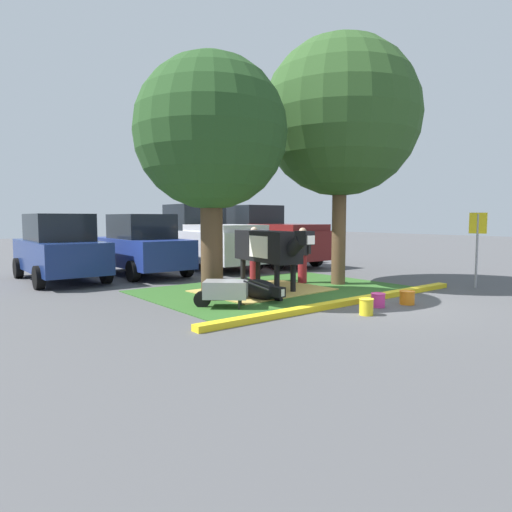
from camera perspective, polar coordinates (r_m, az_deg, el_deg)
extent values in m
plane|color=#4C4C4F|center=(10.57, 13.90, -5.62)|extent=(80.00, 80.00, 0.00)
cube|color=#2D5B23|center=(11.84, 2.50, -4.31)|extent=(6.66, 4.67, 0.02)
cube|color=yellow|center=(10.12, 11.81, -5.70)|extent=(7.86, 0.24, 0.12)
cube|color=tan|center=(11.64, 0.92, -4.40)|extent=(3.30, 2.54, 0.04)
cylinder|color=#4C3823|center=(10.37, -5.66, 1.56)|extent=(0.51, 0.51, 2.61)
sphere|color=#23471E|center=(10.53, -5.78, 15.39)|extent=(3.48, 3.48, 3.48)
cylinder|color=brown|center=(12.90, 10.50, 3.38)|extent=(0.39, 0.39, 3.16)
sphere|color=#2D5123|center=(13.19, 10.72, 17.01)|extent=(4.36, 4.36, 4.36)
cube|color=black|center=(11.84, 1.39, 1.28)|extent=(1.01, 2.37, 0.80)
cube|color=white|center=(11.72, 1.78, 1.24)|extent=(0.84, 0.99, 0.56)
cylinder|color=black|center=(10.74, 5.16, 1.42)|extent=(0.40, 0.67, 0.58)
cube|color=black|center=(10.47, 6.19, 2.32)|extent=(0.32, 0.47, 0.32)
cube|color=white|center=(10.31, 6.86, 2.05)|extent=(0.21, 0.15, 0.20)
cylinder|color=black|center=(11.34, 4.75, -2.85)|extent=(0.14, 0.14, 0.76)
cylinder|color=black|center=(11.07, 2.67, -3.03)|extent=(0.14, 0.14, 0.76)
cylinder|color=black|center=(12.77, 0.26, -1.96)|extent=(0.14, 0.14, 0.76)
cylinder|color=black|center=(12.53, -1.67, -2.10)|extent=(0.14, 0.14, 0.76)
cylinder|color=black|center=(12.89, -1.45, 0.46)|extent=(0.06, 0.06, 0.70)
ellipsoid|color=black|center=(10.39, 0.51, -4.31)|extent=(0.55, 1.13, 0.48)
cube|color=black|center=(9.96, 2.85, -4.60)|extent=(0.22, 0.29, 0.22)
cube|color=silver|center=(9.88, 3.34, -4.68)|extent=(0.10, 0.07, 0.16)
cylinder|color=black|center=(10.30, 2.57, -5.42)|extent=(0.12, 0.36, 0.10)
cylinder|color=maroon|center=(13.06, 5.92, -1.68)|extent=(0.26, 0.26, 0.83)
cylinder|color=black|center=(13.00, 5.95, 1.37)|extent=(0.34, 0.34, 0.57)
sphere|color=tan|center=(12.98, 5.97, 3.12)|extent=(0.22, 0.22, 0.22)
cylinder|color=black|center=(12.91, 6.83, 1.47)|extent=(0.09, 0.09, 0.54)
cylinder|color=black|center=(13.10, 5.08, 1.53)|extent=(0.09, 0.09, 0.54)
cylinder|color=maroon|center=(13.32, -0.25, -1.51)|extent=(0.26, 0.26, 0.83)
cylinder|color=slate|center=(13.26, -0.25, 1.51)|extent=(0.34, 0.34, 0.57)
sphere|color=beige|center=(13.25, -0.25, 3.23)|extent=(0.23, 0.23, 0.23)
cylinder|color=slate|center=(13.31, 0.68, 1.64)|extent=(0.09, 0.09, 0.54)
cylinder|color=slate|center=(13.21, -1.18, 1.62)|extent=(0.09, 0.09, 0.54)
cube|color=gray|center=(9.46, -3.88, -4.25)|extent=(1.07, 1.05, 0.36)
cylinder|color=black|center=(9.57, -6.85, -5.51)|extent=(0.34, 0.31, 0.36)
cylinder|color=black|center=(9.27, -2.18, -6.20)|extent=(0.04, 0.04, 0.24)
cylinder|color=black|center=(9.70, -1.94, -5.70)|extent=(0.04, 0.04, 0.24)
cylinder|color=black|center=(9.17, 0.00, -3.77)|extent=(0.42, 0.38, 0.23)
cylinder|color=black|center=(9.61, 0.14, -3.38)|extent=(0.42, 0.38, 0.23)
cylinder|color=#99999E|center=(13.47, 26.29, 0.56)|extent=(0.06, 0.06, 2.01)
cube|color=yellow|center=(13.44, 26.42, 3.77)|extent=(0.14, 0.44, 0.56)
cylinder|color=yellow|center=(9.07, 13.86, -6.33)|extent=(0.27, 0.27, 0.32)
torus|color=yellow|center=(9.04, 13.88, -5.35)|extent=(0.29, 0.29, 0.02)
cylinder|color=#EA3893|center=(9.93, 15.27, -5.48)|extent=(0.29, 0.29, 0.29)
torus|color=#EA3893|center=(9.91, 15.29, -4.65)|extent=(0.31, 0.31, 0.02)
cylinder|color=orange|center=(10.43, 18.68, -5.07)|extent=(0.32, 0.32, 0.29)
torus|color=orange|center=(10.41, 18.70, -4.28)|extent=(0.34, 0.34, 0.02)
cube|color=navy|center=(14.75, -23.71, 0.07)|extent=(1.87, 4.43, 0.90)
cube|color=black|center=(14.71, -23.82, 3.37)|extent=(1.62, 2.22, 0.80)
cylinder|color=black|center=(16.01, -28.02, -1.36)|extent=(0.23, 0.64, 0.64)
cylinder|color=black|center=(16.40, -21.81, -1.00)|extent=(0.23, 0.64, 0.64)
cylinder|color=black|center=(13.21, -25.94, -2.48)|extent=(0.23, 0.64, 0.64)
cylinder|color=black|center=(13.68, -18.54, -2.01)|extent=(0.23, 0.64, 0.64)
cube|color=navy|center=(15.42, -14.36, 0.52)|extent=(1.87, 4.43, 0.90)
cube|color=black|center=(15.38, -14.43, 3.68)|extent=(1.62, 2.22, 0.80)
cylinder|color=black|center=(16.47, -19.17, -0.90)|extent=(0.23, 0.64, 0.64)
cylinder|color=black|center=(17.12, -13.45, -0.55)|extent=(0.23, 0.64, 0.64)
cylinder|color=black|center=(13.80, -15.41, -1.87)|extent=(0.23, 0.64, 0.64)
cylinder|color=black|center=(14.57, -8.84, -1.41)|extent=(0.23, 0.64, 0.64)
cube|color=silver|center=(17.05, -6.26, 1.38)|extent=(2.08, 5.43, 1.10)
cube|color=black|center=(17.83, -7.88, 4.89)|extent=(1.87, 1.83, 1.00)
cube|color=silver|center=(16.00, -4.01, 3.57)|extent=(1.94, 2.73, 0.24)
cylinder|color=black|center=(18.15, -11.83, -0.22)|extent=(0.23, 0.64, 0.64)
cylinder|color=black|center=(19.10, -6.42, 0.10)|extent=(0.23, 0.64, 0.64)
cylinder|color=black|center=(15.08, -6.02, -1.16)|extent=(0.23, 0.64, 0.64)
cylinder|color=black|center=(16.21, 0.02, -0.72)|extent=(0.23, 0.64, 0.64)
cube|color=maroon|center=(18.30, 1.52, 1.65)|extent=(2.08, 5.43, 1.10)
cube|color=black|center=(19.01, -0.27, 4.93)|extent=(1.87, 1.83, 1.00)
cube|color=maroon|center=(17.34, 4.07, 3.67)|extent=(1.94, 2.73, 0.24)
cylinder|color=black|center=(19.16, -4.12, 0.13)|extent=(0.23, 0.64, 0.64)
cylinder|color=black|center=(20.32, 0.59, 0.42)|extent=(0.23, 0.64, 0.64)
cylinder|color=black|center=(16.35, 2.68, -0.67)|extent=(0.23, 0.64, 0.64)
cylinder|color=black|center=(17.71, 7.62, -0.29)|extent=(0.23, 0.64, 0.64)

